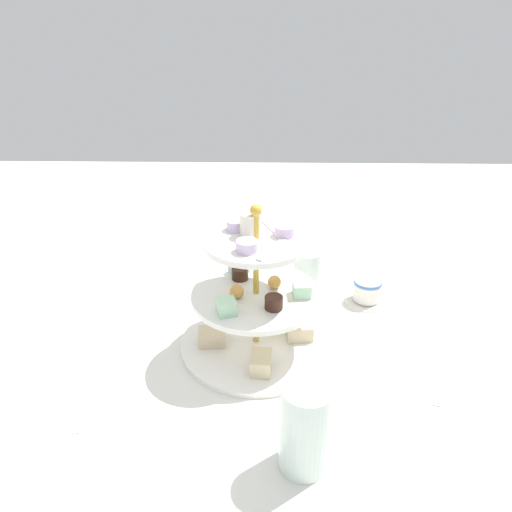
% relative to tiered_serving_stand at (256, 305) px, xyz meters
% --- Properties ---
extents(ground_plane, '(2.40, 2.40, 0.00)m').
position_rel_tiered_serving_stand_xyz_m(ground_plane, '(-0.00, 0.00, -0.09)').
color(ground_plane, silver).
extents(tiered_serving_stand, '(0.27, 0.27, 0.28)m').
position_rel_tiered_serving_stand_xyz_m(tiered_serving_stand, '(0.00, 0.00, 0.00)').
color(tiered_serving_stand, white).
rests_on(tiered_serving_stand, ground_plane).
extents(water_glass_tall_right, '(0.07, 0.07, 0.13)m').
position_rel_tiered_serving_stand_xyz_m(water_glass_tall_right, '(-0.26, -0.07, -0.02)').
color(water_glass_tall_right, silver).
rests_on(water_glass_tall_right, ground_plane).
extents(water_glass_short_left, '(0.06, 0.06, 0.07)m').
position_rel_tiered_serving_stand_xyz_m(water_glass_short_left, '(0.24, -0.11, -0.05)').
color(water_glass_short_left, silver).
rests_on(water_glass_short_left, ground_plane).
extents(teacup_with_saucer, '(0.09, 0.09, 0.05)m').
position_rel_tiered_serving_stand_xyz_m(teacup_with_saucer, '(0.15, -0.23, -0.06)').
color(teacup_with_saucer, white).
rests_on(teacup_with_saucer, ground_plane).
extents(butter_knife_left, '(0.17, 0.06, 0.00)m').
position_rel_tiered_serving_stand_xyz_m(butter_knife_left, '(-0.13, 0.28, -0.08)').
color(butter_knife_left, silver).
rests_on(butter_knife_left, ground_plane).
extents(butter_knife_right, '(0.17, 0.06, 0.00)m').
position_rel_tiered_serving_stand_xyz_m(butter_knife_right, '(-0.07, -0.31, -0.08)').
color(butter_knife_right, silver).
rests_on(butter_knife_right, ground_plane).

